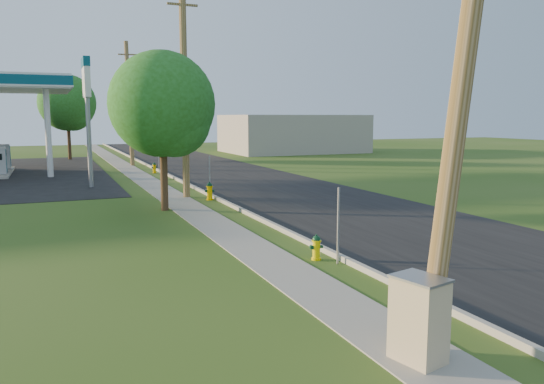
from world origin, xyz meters
The scene contains 19 objects.
ground_plane centered at (0.00, 0.00, 0.00)m, with size 140.00×140.00×0.00m, color #284B10.
road centered at (4.50, 10.00, 0.01)m, with size 8.00×120.00×0.02m, color black.
curb centered at (0.50, 10.00, 0.07)m, with size 0.15×120.00×0.15m, color gray.
sidewalk centered at (-1.25, 10.00, 0.01)m, with size 1.50×120.00×0.03m, color gray.
utility_pole_near centered at (-0.60, -1.00, 4.80)m, with size 1.40×0.32×9.48m.
utility_pole_mid centered at (-0.60, 17.00, 4.95)m, with size 1.40×0.32×9.80m.
utility_pole_far centered at (-0.60, 35.00, 4.80)m, with size 1.40×0.32×9.50m.
sign_post_near centered at (0.25, 4.20, 1.00)m, with size 0.05×0.04×2.00m, color gray.
sign_post_mid centered at (0.25, 16.00, 1.00)m, with size 0.05×0.04×2.00m, color gray.
sign_post_far centered at (0.25, 28.20, 1.00)m, with size 0.05×0.04×2.00m, color gray.
fuel_pump_se centered at (-9.50, 34.00, 0.72)m, with size 1.20×3.20×1.90m.
price_pylon centered at (-4.50, 22.50, 5.43)m, with size 0.34×2.04×6.85m.
distant_building centered at (18.00, 45.00, 2.00)m, with size 14.00×10.00×4.00m, color #9E9589.
tree_verge centered at (-2.16, 13.84, 4.12)m, with size 4.22×4.22×6.40m.
tree_lot centered at (-4.71, 43.21, 4.84)m, with size 4.96×4.96×7.51m.
hydrant_near centered at (-0.08, 4.76, 0.34)m, with size 0.36×0.32×0.70m.
hydrant_mid centered at (0.18, 15.82, 0.41)m, with size 0.44×0.39×0.84m.
hydrant_far centered at (0.02, 28.65, 0.36)m, with size 0.38×0.34×0.74m.
utility_cabinet centered at (-1.40, -1.14, 0.68)m, with size 0.78×0.92×1.36m.
Camera 1 is at (-6.49, -7.44, 3.77)m, focal length 35.00 mm.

